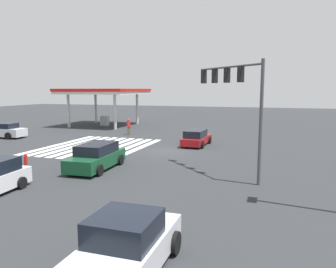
{
  "coord_description": "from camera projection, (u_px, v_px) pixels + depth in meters",
  "views": [
    {
      "loc": [
        24.76,
        8.3,
        4.95
      ],
      "look_at": [
        0.0,
        0.0,
        1.39
      ],
      "focal_mm": 35.0,
      "sensor_mm": 36.0,
      "label": 1
    }
  ],
  "objects": [
    {
      "name": "car_2",
      "position": [
        196.0,
        138.0,
        29.09
      ],
      "size": [
        4.46,
        2.08,
        1.42
      ],
      "rotation": [
        0.0,
        0.0,
        3.11
      ],
      "color": "maroon",
      "rests_on": "ground_plane"
    },
    {
      "name": "ground_plane",
      "position": [
        168.0,
        151.0,
        26.55
      ],
      "size": [
        139.17,
        139.17,
        0.0
      ],
      "primitive_type": "plane",
      "color": "#2B2D30"
    },
    {
      "name": "fire_hydrant",
      "position": [
        26.0,
        160.0,
        21.12
      ],
      "size": [
        0.22,
        0.22,
        0.86
      ],
      "color": "red",
      "rests_on": "ground_plane"
    },
    {
      "name": "car_5",
      "position": [
        127.0,
        245.0,
        8.88
      ],
      "size": [
        4.14,
        2.18,
        1.66
      ],
      "rotation": [
        0.0,
        0.0,
        3.15
      ],
      "color": "silver",
      "rests_on": "ground_plane"
    },
    {
      "name": "crosswalk_markings",
      "position": [
        97.0,
        146.0,
        28.62
      ],
      "size": [
        10.74,
        8.2,
        0.01
      ],
      "rotation": [
        0.0,
        0.0,
        1.57
      ],
      "color": "silver",
      "rests_on": "ground_plane"
    },
    {
      "name": "traffic_signal_mast",
      "position": [
        235.0,
        90.0,
        18.38
      ],
      "size": [
        4.17,
        4.17,
        6.48
      ],
      "rotation": [
        0.0,
        0.0,
        -2.36
      ],
      "color": "#47474C",
      "rests_on": "ground_plane"
    },
    {
      "name": "car_4",
      "position": [
        3.0,
        131.0,
        33.75
      ],
      "size": [
        2.22,
        4.94,
        1.53
      ],
      "rotation": [
        0.0,
        0.0,
        -1.51
      ],
      "color": "silver",
      "rests_on": "ground_plane"
    },
    {
      "name": "pedestrian",
      "position": [
        129.0,
        126.0,
        35.71
      ],
      "size": [
        0.41,
        0.41,
        1.81
      ],
      "rotation": [
        0.0,
        0.0,
        0.75
      ],
      "color": "brown",
      "rests_on": "ground_plane"
    },
    {
      "name": "car_0",
      "position": [
        96.0,
        157.0,
        20.48
      ],
      "size": [
        4.88,
        2.34,
        1.6
      ],
      "rotation": [
        0.0,
        0.0,
        0.05
      ],
      "color": "#144728",
      "rests_on": "ground_plane"
    },
    {
      "name": "gas_station_canopy",
      "position": [
        104.0,
        92.0,
        44.66
      ],
      "size": [
        9.9,
        9.9,
        5.05
      ],
      "color": "silver",
      "rests_on": "ground_plane"
    }
  ]
}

